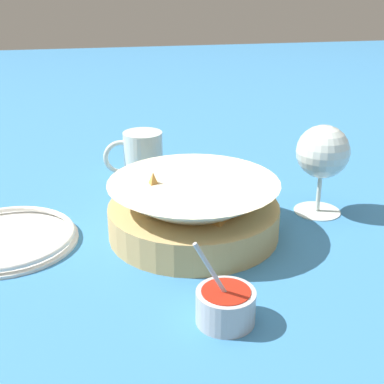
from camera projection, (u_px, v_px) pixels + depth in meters
name	position (u px, v px, depth m)	size (l,w,h in m)	color
ground_plane	(192.00, 230.00, 0.80)	(4.00, 4.00, 0.00)	teal
food_basket	(192.00, 211.00, 0.77)	(0.25, 0.25, 0.10)	tan
sauce_cup	(226.00, 305.00, 0.59)	(0.07, 0.07, 0.10)	#B7B7BC
wine_glass	(323.00, 155.00, 0.82)	(0.08, 0.08, 0.14)	silver
beer_mug	(142.00, 159.00, 0.97)	(0.11, 0.07, 0.09)	silver
side_plate	(6.00, 238.00, 0.76)	(0.20, 0.20, 0.01)	white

